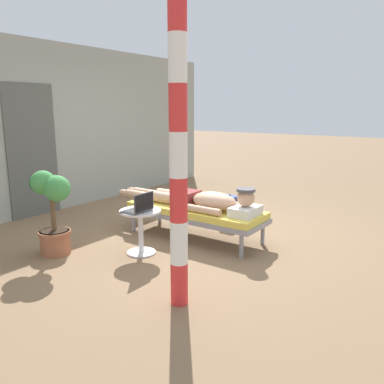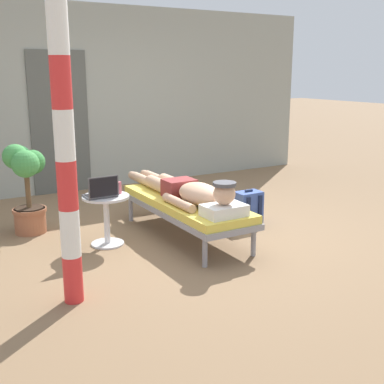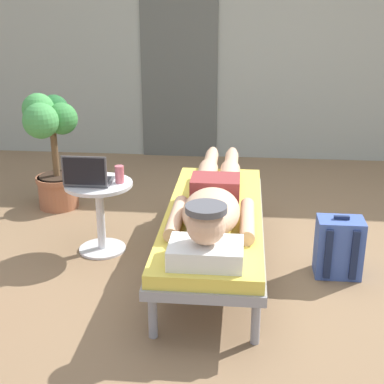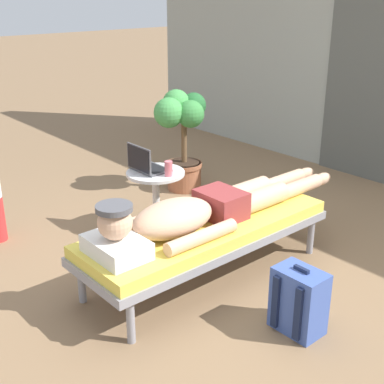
{
  "view_description": "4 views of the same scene",
  "coord_description": "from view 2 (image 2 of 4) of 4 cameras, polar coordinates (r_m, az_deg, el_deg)",
  "views": [
    {
      "loc": [
        -4.2,
        -2.84,
        1.68
      ],
      "look_at": [
        -0.27,
        -0.05,
        0.64
      ],
      "focal_mm": 36.73,
      "sensor_mm": 36.0,
      "label": 1
    },
    {
      "loc": [
        -2.71,
        -4.47,
        1.76
      ],
      "look_at": [
        -0.18,
        -0.18,
        0.54
      ],
      "focal_mm": 46.44,
      "sensor_mm": 36.0,
      "label": 2
    },
    {
      "loc": [
        0.03,
        -3.38,
        1.8
      ],
      "look_at": [
        -0.31,
        0.04,
        0.53
      ],
      "focal_mm": 51.28,
      "sensor_mm": 36.0,
      "label": 3
    },
    {
      "loc": [
        2.25,
        -2.23,
        1.93
      ],
      "look_at": [
        -0.38,
        0.05,
        0.56
      ],
      "focal_mm": 48.9,
      "sensor_mm": 36.0,
      "label": 4
    }
  ],
  "objects": [
    {
      "name": "potted_plant",
      "position": [
        5.68,
        -18.55,
        1.33
      ],
      "size": [
        0.45,
        0.58,
        1.0
      ],
      "color": "#9E5B3D",
      "rests_on": "ground"
    },
    {
      "name": "porch_post",
      "position": [
        3.73,
        -14.47,
        6.33
      ],
      "size": [
        0.15,
        0.15,
        2.61
      ],
      "color": "red",
      "rests_on": "ground"
    },
    {
      "name": "drink_glass",
      "position": [
        5.17,
        -8.44,
        0.5
      ],
      "size": [
        0.06,
        0.06,
        0.12
      ],
      "primitive_type": "cylinder",
      "color": "#D86672",
      "rests_on": "side_table"
    },
    {
      "name": "house_door_panel",
      "position": [
        7.45,
        -14.95,
        7.65
      ],
      "size": [
        0.84,
        0.03,
        2.04
      ],
      "primitive_type": "cube",
      "color": "#545651",
      "rests_on": "ground"
    },
    {
      "name": "laptop",
      "position": [
        5.03,
        -10.34,
        0.03
      ],
      "size": [
        0.31,
        0.24,
        0.23
      ],
      "color": "#4C4C51",
      "rests_on": "side_table"
    },
    {
      "name": "person_reclining",
      "position": [
        5.24,
        -0.41,
        0.09
      ],
      "size": [
        0.53,
        2.17,
        0.33
      ],
      "color": "white",
      "rests_on": "lounge_chair"
    },
    {
      "name": "lounge_chair",
      "position": [
        5.33,
        -0.73,
        -1.59
      ],
      "size": [
        0.66,
        1.88,
        0.42
      ],
      "color": "gray",
      "rests_on": "ground"
    },
    {
      "name": "ground_plane",
      "position": [
        5.52,
        0.62,
        -4.8
      ],
      "size": [
        40.0,
        40.0,
        0.0
      ],
      "primitive_type": "plane",
      "color": "#846647"
    },
    {
      "name": "house_wall_back",
      "position": [
        7.7,
        -11.32,
        10.5
      ],
      "size": [
        7.6,
        0.2,
        2.7
      ],
      "primitive_type": "cube",
      "color": "#999E93",
      "rests_on": "ground"
    },
    {
      "name": "side_table",
      "position": [
        5.16,
        -9.81,
        -2.21
      ],
      "size": [
        0.48,
        0.48,
        0.52
      ],
      "color": "silver",
      "rests_on": "ground"
    },
    {
      "name": "backpack",
      "position": [
        5.81,
        6.45,
        -1.91
      ],
      "size": [
        0.3,
        0.26,
        0.42
      ],
      "color": "#3F59A5",
      "rests_on": "ground"
    }
  ]
}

